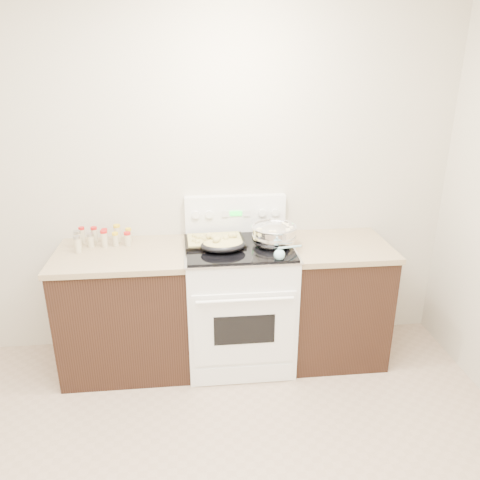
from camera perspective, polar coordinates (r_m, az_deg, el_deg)
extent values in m
cube|color=beige|center=(3.53, -6.40, 7.47)|extent=(4.00, 0.05, 2.70)
cube|color=black|center=(3.57, -13.61, -8.56)|extent=(0.90, 0.64, 0.88)
cube|color=brown|center=(3.38, -14.27, -1.74)|extent=(0.93, 0.67, 0.04)
cube|color=black|center=(3.69, 11.36, -7.39)|extent=(0.70, 0.64, 0.88)
cube|color=brown|center=(3.49, 11.89, -0.74)|extent=(0.73, 0.67, 0.04)
cube|color=white|center=(3.53, -0.08, -7.91)|extent=(0.76, 0.66, 0.92)
cube|color=white|center=(3.25, 0.53, -10.85)|extent=(0.70, 0.01, 0.55)
cube|color=black|center=(3.24, 0.54, -10.91)|extent=(0.42, 0.01, 0.22)
cylinder|color=white|center=(3.09, 0.63, -7.36)|extent=(0.65, 0.02, 0.02)
cube|color=white|center=(3.46, 0.51, -16.11)|extent=(0.70, 0.01, 0.14)
cube|color=silver|center=(3.33, -0.09, -0.88)|extent=(0.78, 0.68, 0.01)
cube|color=black|center=(3.33, -0.09, -0.69)|extent=(0.74, 0.64, 0.01)
cube|color=white|center=(3.55, -0.57, 3.25)|extent=(0.76, 0.07, 0.28)
cylinder|color=white|center=(3.49, -5.42, 3.07)|extent=(0.06, 0.02, 0.06)
cylinder|color=white|center=(3.49, -3.78, 3.12)|extent=(0.06, 0.02, 0.06)
cylinder|color=white|center=(3.53, 2.74, 3.33)|extent=(0.06, 0.02, 0.06)
cylinder|color=white|center=(3.54, 4.34, 3.38)|extent=(0.06, 0.02, 0.06)
cube|color=#19E533|center=(3.51, -0.51, 3.25)|extent=(0.09, 0.00, 0.04)
cube|color=silver|center=(3.50, -1.81, 3.21)|extent=(0.05, 0.00, 0.05)
cube|color=silver|center=(3.52, 0.79, 3.29)|extent=(0.05, 0.00, 0.05)
ellipsoid|color=silver|center=(3.31, 4.17, 0.40)|extent=(0.38, 0.38, 0.19)
cylinder|color=silver|center=(3.33, 4.15, -0.52)|extent=(0.17, 0.17, 0.01)
torus|color=silver|center=(3.28, 4.21, 1.64)|extent=(0.33, 0.33, 0.02)
cylinder|color=silver|center=(3.30, 4.18, 0.74)|extent=(0.30, 0.30, 0.11)
cylinder|color=brown|center=(3.29, 4.20, 1.44)|extent=(0.28, 0.28, 0.00)
cube|color=#FBECB9|center=(3.27, 3.47, 1.50)|extent=(0.03, 0.03, 0.02)
cube|color=#FBECB9|center=(3.19, 4.24, 0.97)|extent=(0.02, 0.02, 0.02)
cube|color=#FBECB9|center=(3.23, 4.53, 1.22)|extent=(0.03, 0.03, 0.02)
cube|color=#FBECB9|center=(3.28, 4.52, 1.52)|extent=(0.03, 0.03, 0.02)
cube|color=#FBECB9|center=(3.23, 2.37, 1.22)|extent=(0.04, 0.04, 0.03)
cube|color=#FBECB9|center=(3.23, 5.86, 1.15)|extent=(0.03, 0.03, 0.02)
cube|color=#FBECB9|center=(3.35, 5.34, 1.94)|extent=(0.03, 0.03, 0.02)
cube|color=#FBECB9|center=(3.29, 6.26, 1.48)|extent=(0.02, 0.02, 0.02)
cube|color=#FBECB9|center=(3.28, 4.98, 1.52)|extent=(0.03, 0.03, 0.02)
cube|color=#FBECB9|center=(3.30, 3.77, 1.65)|extent=(0.04, 0.04, 0.02)
cube|color=#FBECB9|center=(3.27, 4.99, 1.44)|extent=(0.04, 0.04, 0.02)
cube|color=#FBECB9|center=(3.32, 3.13, 1.80)|extent=(0.03, 0.03, 0.02)
cube|color=#FBECB9|center=(3.31, 5.80, 1.63)|extent=(0.03, 0.03, 0.02)
cube|color=#FBECB9|center=(3.35, 3.89, 1.95)|extent=(0.03, 0.03, 0.02)
cube|color=#FBECB9|center=(3.19, 3.74, 0.97)|extent=(0.03, 0.03, 0.02)
cube|color=#FBECB9|center=(3.34, 5.76, 1.85)|extent=(0.02, 0.02, 0.02)
cube|color=#FBECB9|center=(3.24, 4.00, 1.25)|extent=(0.03, 0.03, 0.02)
cube|color=#FBECB9|center=(3.32, 5.71, 1.71)|extent=(0.02, 0.02, 0.02)
ellipsoid|color=black|center=(3.21, -2.08, -0.64)|extent=(0.32, 0.23, 0.08)
ellipsoid|color=tan|center=(3.21, -2.09, -0.44)|extent=(0.29, 0.21, 0.06)
sphere|color=tan|center=(3.25, -3.83, 0.51)|extent=(0.05, 0.05, 0.05)
sphere|color=tan|center=(3.26, -0.71, 0.54)|extent=(0.04, 0.04, 0.04)
sphere|color=tan|center=(3.16, -2.94, -0.06)|extent=(0.05, 0.05, 0.05)
sphere|color=tan|center=(3.20, -2.79, 0.09)|extent=(0.05, 0.05, 0.05)
sphere|color=tan|center=(3.25, -1.09, 0.54)|extent=(0.05, 0.05, 0.05)
sphere|color=tan|center=(3.22, -3.25, 0.33)|extent=(0.04, 0.04, 0.04)
sphere|color=tan|center=(3.17, -2.72, 0.02)|extent=(0.04, 0.04, 0.04)
sphere|color=tan|center=(3.21, -1.74, 0.21)|extent=(0.05, 0.05, 0.05)
cube|color=black|center=(3.37, -3.12, -0.14)|extent=(0.44, 0.31, 0.02)
cube|color=tan|center=(3.36, -3.13, 0.05)|extent=(0.39, 0.27, 0.02)
sphere|color=tan|center=(3.41, -5.59, 0.54)|extent=(0.04, 0.04, 0.04)
sphere|color=tan|center=(3.38, -5.13, 0.39)|extent=(0.04, 0.04, 0.04)
sphere|color=tan|center=(3.32, -5.63, -0.04)|extent=(0.03, 0.03, 0.03)
sphere|color=tan|center=(3.40, -5.31, 0.44)|extent=(0.04, 0.04, 0.04)
sphere|color=tan|center=(3.29, -3.87, -0.25)|extent=(0.03, 0.03, 0.03)
sphere|color=tan|center=(3.33, -3.09, 0.00)|extent=(0.04, 0.04, 0.04)
sphere|color=tan|center=(3.35, -4.43, 0.15)|extent=(0.03, 0.03, 0.03)
sphere|color=tan|center=(3.38, -4.70, 0.33)|extent=(0.04, 0.04, 0.04)
sphere|color=tan|center=(3.34, -4.18, 0.07)|extent=(0.04, 0.04, 0.04)
sphere|color=tan|center=(3.29, -5.20, -0.28)|extent=(0.04, 0.04, 0.04)
cylinder|color=#B77B53|center=(3.33, -2.07, -0.45)|extent=(0.16, 0.20, 0.01)
sphere|color=#B77B53|center=(3.24, -3.15, -0.99)|extent=(0.04, 0.04, 0.04)
sphere|color=#8DC5D3|center=(3.09, 4.83, -1.81)|extent=(0.08, 0.08, 0.08)
cylinder|color=#8DC5D3|center=(3.16, 6.13, -0.86)|extent=(0.20, 0.17, 0.07)
cylinder|color=#BFB28C|center=(3.59, -18.67, 0.43)|extent=(0.04, 0.04, 0.11)
cylinder|color=#B21414|center=(3.57, -18.78, 1.36)|extent=(0.04, 0.04, 0.02)
cylinder|color=#BFB28C|center=(3.57, -17.30, 0.44)|extent=(0.04, 0.04, 0.11)
cylinder|color=#B21414|center=(3.55, -17.41, 1.38)|extent=(0.05, 0.05, 0.02)
cylinder|color=#BFB28C|center=(3.56, -16.14, 0.39)|extent=(0.04, 0.04, 0.09)
cylinder|color=#B21414|center=(3.55, -16.22, 1.18)|extent=(0.04, 0.04, 0.02)
cylinder|color=#BFB28C|center=(3.55, -14.72, 0.67)|extent=(0.05, 0.05, 0.11)
cylinder|color=gold|center=(3.52, -14.81, 1.67)|extent=(0.05, 0.05, 0.02)
cylinder|color=#BFB28C|center=(3.53, -13.40, 0.47)|extent=(0.04, 0.04, 0.09)
cylinder|color=gold|center=(3.52, -13.47, 1.26)|extent=(0.04, 0.04, 0.02)
cylinder|color=#BFB28C|center=(3.51, -19.14, -0.06)|extent=(0.05, 0.05, 0.11)
cylinder|color=#B2B2B7|center=(3.49, -19.26, 0.92)|extent=(0.05, 0.05, 0.02)
cylinder|color=#BFB28C|center=(3.50, -17.73, -0.16)|extent=(0.05, 0.05, 0.09)
cylinder|color=#B2B2B7|center=(3.49, -17.82, 0.63)|extent=(0.05, 0.05, 0.02)
cylinder|color=#BFB28C|center=(3.47, -16.20, 0.02)|extent=(0.05, 0.05, 0.11)
cylinder|color=#B21414|center=(3.45, -16.30, 0.99)|extent=(0.05, 0.05, 0.02)
cylinder|color=#BFB28C|center=(3.47, -14.92, -0.06)|extent=(0.04, 0.04, 0.09)
cylinder|color=gold|center=(3.45, -15.00, 0.75)|extent=(0.04, 0.04, 0.02)
cylinder|color=#BFB28C|center=(3.46, -13.53, -0.01)|extent=(0.05, 0.05, 0.09)
cylinder|color=#B21414|center=(3.44, -13.60, 0.80)|extent=(0.05, 0.05, 0.02)
cylinder|color=#BFB28C|center=(3.42, -19.18, -0.65)|extent=(0.04, 0.04, 0.11)
cylinder|color=#B2B2B7|center=(3.40, -19.30, 0.32)|extent=(0.05, 0.05, 0.02)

